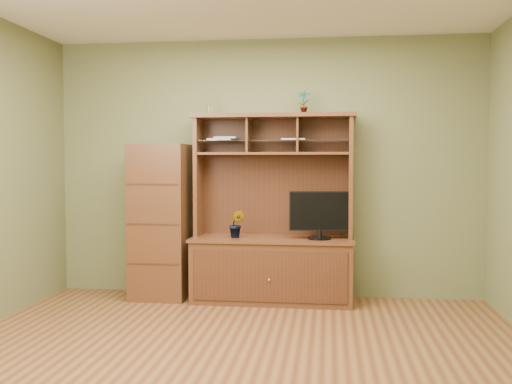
# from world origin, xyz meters

# --- Properties ---
(room) EXTENTS (4.54, 4.04, 2.74)m
(room) POSITION_xyz_m (0.00, 0.00, 1.35)
(room) COLOR brown
(room) RESTS_ON ground
(media_hutch) EXTENTS (1.66, 0.61, 1.90)m
(media_hutch) POSITION_xyz_m (0.09, 1.73, 0.52)
(media_hutch) COLOR #472314
(media_hutch) RESTS_ON room
(monitor) EXTENTS (0.60, 0.23, 0.48)m
(monitor) POSITION_xyz_m (0.57, 1.65, 0.90)
(monitor) COLOR black
(monitor) RESTS_ON media_hutch
(orchid_plant) EXTENTS (0.16, 0.13, 0.28)m
(orchid_plant) POSITION_xyz_m (-0.26, 1.65, 0.79)
(orchid_plant) COLOR #2E5C1F
(orchid_plant) RESTS_ON media_hutch
(top_plant) EXTENTS (0.13, 0.10, 0.24)m
(top_plant) POSITION_xyz_m (0.40, 1.80, 2.02)
(top_plant) COLOR #346623
(top_plant) RESTS_ON media_hutch
(reed_diffuser) EXTENTS (0.05, 0.05, 0.26)m
(reed_diffuser) POSITION_xyz_m (-0.57, 1.80, 2.00)
(reed_diffuser) COLOR silver
(reed_diffuser) RESTS_ON media_hutch
(magazines) EXTENTS (1.01, 0.20, 0.04)m
(magazines) POSITION_xyz_m (-0.20, 1.81, 1.65)
(magazines) COLOR #A7A7AC
(magazines) RESTS_ON media_hutch
(side_cabinet) EXTENTS (0.57, 0.52, 1.60)m
(side_cabinet) POSITION_xyz_m (-1.07, 1.72, 0.80)
(side_cabinet) COLOR #472314
(side_cabinet) RESTS_ON room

